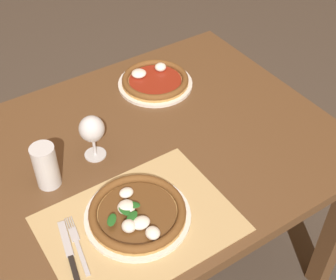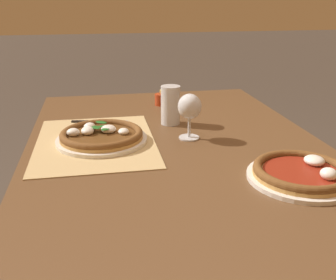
# 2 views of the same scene
# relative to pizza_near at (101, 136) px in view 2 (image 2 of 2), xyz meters

# --- Properties ---
(dining_table) EXTENTS (1.46, 0.97, 0.74)m
(dining_table) POSITION_rel_pizza_near_xyz_m (0.07, 0.24, -0.12)
(dining_table) COLOR brown
(dining_table) RESTS_ON ground
(paper_placemat) EXTENTS (0.52, 0.39, 0.00)m
(paper_placemat) POSITION_rel_pizza_near_xyz_m (-0.01, -0.02, -0.02)
(paper_placemat) COLOR tan
(paper_placemat) RESTS_ON dining_table
(pizza_near) EXTENTS (0.30, 0.30, 0.05)m
(pizza_near) POSITION_rel_pizza_near_xyz_m (0.00, 0.00, 0.00)
(pizza_near) COLOR silver
(pizza_near) RESTS_ON paper_placemat
(pizza_far) EXTENTS (0.28, 0.28, 0.05)m
(pizza_far) POSITION_rel_pizza_near_xyz_m (0.38, 0.51, -0.00)
(pizza_far) COLOR silver
(pizza_far) RESTS_ON dining_table
(wine_glass) EXTENTS (0.08, 0.08, 0.16)m
(wine_glass) POSITION_rel_pizza_near_xyz_m (0.02, 0.29, 0.08)
(wine_glass) COLOR silver
(wine_glass) RESTS_ON dining_table
(pint_glass) EXTENTS (0.07, 0.07, 0.15)m
(pint_glass) POSITION_rel_pizza_near_xyz_m (-0.15, 0.26, 0.05)
(pint_glass) COLOR silver
(pint_glass) RESTS_ON dining_table
(fork) EXTENTS (0.05, 0.20, 0.00)m
(fork) POSITION_rel_pizza_near_xyz_m (-0.18, 0.01, -0.02)
(fork) COLOR #B7B7BC
(fork) RESTS_ON paper_placemat
(knife) EXTENTS (0.06, 0.21, 0.01)m
(knife) POSITION_rel_pizza_near_xyz_m (-0.21, -0.00, -0.02)
(knife) COLOR black
(knife) RESTS_ON paper_placemat
(votive_candle) EXTENTS (0.06, 0.06, 0.07)m
(votive_candle) POSITION_rel_pizza_near_xyz_m (-0.42, 0.27, 0.00)
(votive_candle) COLOR #B23819
(votive_candle) RESTS_ON dining_table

